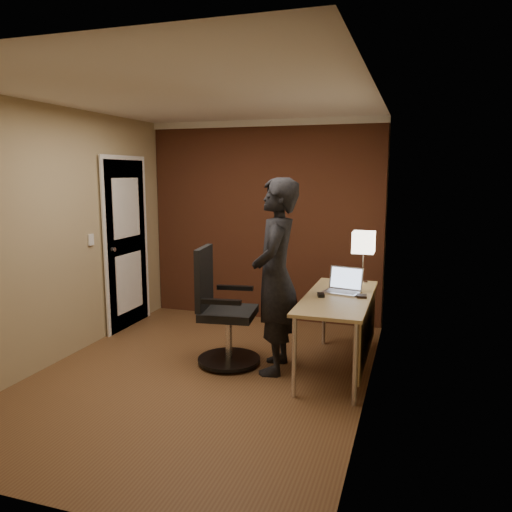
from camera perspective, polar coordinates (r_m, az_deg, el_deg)
name	(u,v)px	position (r m, az deg, el deg)	size (l,w,h in m)	color
room	(232,214)	(6.00, -2.75, 4.78)	(4.00, 4.00, 4.00)	brown
desk	(346,310)	(4.74, 10.23, -6.05)	(0.60, 1.50, 0.73)	tan
desk_lamp	(364,243)	(5.25, 12.19, 1.48)	(0.22, 0.22, 0.54)	silver
laptop	(344,285)	(4.86, 10.00, -3.32)	(0.38, 0.32, 0.23)	silver
mouse	(321,295)	(4.65, 7.42, -4.44)	(0.06, 0.10, 0.03)	black
wallet	(362,296)	(4.69, 11.99, -4.50)	(0.09, 0.11, 0.02)	black
office_chair	(221,314)	(4.89, -3.98, -6.67)	(0.61, 0.67, 1.13)	black
person	(276,277)	(4.63, 2.24, -2.36)	(0.66, 0.44, 1.82)	black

